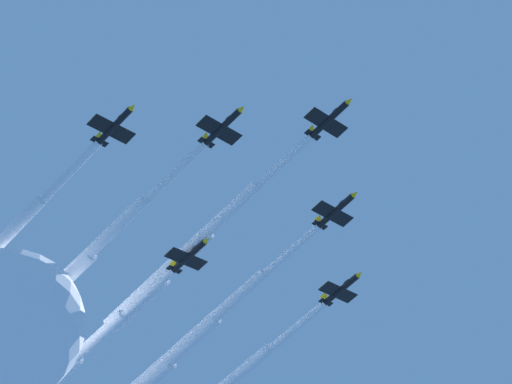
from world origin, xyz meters
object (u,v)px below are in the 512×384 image
at_px(jet_port_outer, 51,382).
at_px(jet_starboard_inner, 59,286).
at_px(jet_lead, 180,259).
at_px(jet_port_inner, 187,344).

bearing_deg(jet_port_outer, jet_starboard_inner, 85.31).
height_order(jet_starboard_inner, jet_port_outer, jet_port_outer).
distance_m(jet_lead, jet_port_outer, 37.58).
relative_size(jet_port_inner, jet_starboard_inner, 0.92).
relative_size(jet_lead, jet_port_inner, 0.96).
distance_m(jet_lead, jet_port_inner, 19.17).
bearing_deg(jet_lead, jet_port_inner, -105.52).
xyz_separation_m(jet_lead, jet_starboard_inner, (20.53, -8.83, -2.94)).
bearing_deg(jet_port_inner, jet_lead, 74.48).
bearing_deg(jet_port_outer, jet_lead, 119.72).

